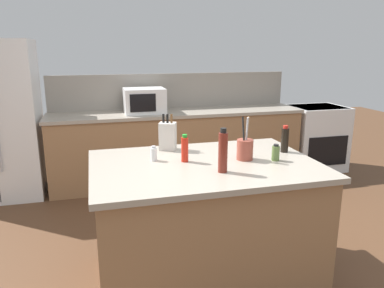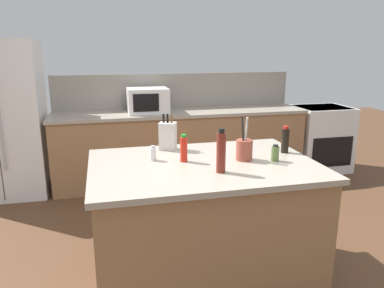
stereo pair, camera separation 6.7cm
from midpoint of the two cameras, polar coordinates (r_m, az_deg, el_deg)
name	(u,v)px [view 1 (the left image)]	position (r m, az deg, el deg)	size (l,w,h in m)	color
ground_plane	(204,278)	(3.10, 1.12, -19.68)	(14.00, 14.00, 0.00)	brown
back_counter_run	(178,146)	(4.93, -2.56, -0.37)	(3.26, 0.66, 0.94)	#936B47
wall_backsplash	(172,91)	(5.11, -3.41, 8.12)	(3.22, 0.03, 0.46)	gray
kitchen_island	(204,222)	(2.86, 1.16, -11.84)	(1.61, 1.11, 0.94)	#936B47
range_oven	(315,137)	(5.72, 17.96, 0.97)	(0.76, 0.65, 0.92)	white
microwave	(144,101)	(4.74, -7.66, 6.57)	(0.50, 0.39, 0.31)	white
knife_block	(168,136)	(3.00, -4.35, 1.25)	(0.16, 0.14, 0.29)	beige
utensil_crock	(245,149)	(2.76, 7.41, -0.73)	(0.12, 0.12, 0.32)	brown
vinegar_bottle	(223,152)	(2.45, 3.96, -1.17)	(0.06, 0.06, 0.30)	maroon
salt_shaker	(154,154)	(2.73, -6.55, -1.50)	(0.05, 0.05, 0.11)	silver
hot_sauce_bottle	(185,149)	(2.68, -1.82, -0.76)	(0.05, 0.05, 0.20)	red
soy_sauce_bottle	(285,140)	(3.01, 13.35, 0.65)	(0.06, 0.06, 0.21)	black
spice_jar_oregano	(276,153)	(2.78, 11.96, -1.34)	(0.06, 0.06, 0.12)	#567038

